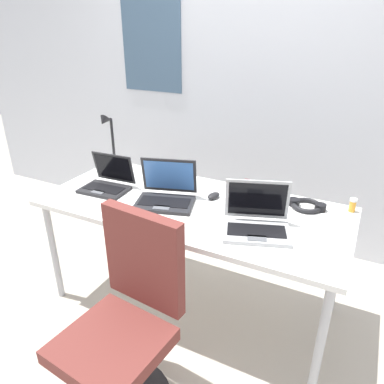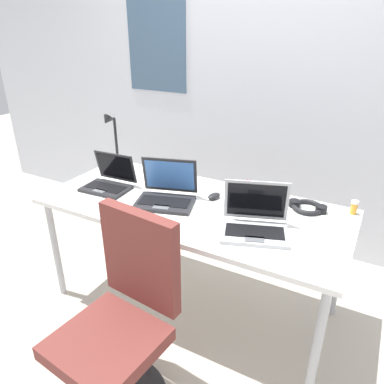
{
  "view_description": "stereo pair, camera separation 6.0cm",
  "coord_description": "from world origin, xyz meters",
  "px_view_note": "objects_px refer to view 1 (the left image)",
  "views": [
    {
      "loc": [
        0.87,
        -1.72,
        1.72
      ],
      "look_at": [
        0.0,
        0.0,
        0.82
      ],
      "focal_mm": 34.26,
      "sensor_mm": 36.0,
      "label": 1
    },
    {
      "loc": [
        0.92,
        -1.69,
        1.72
      ],
      "look_at": [
        0.0,
        0.0,
        0.82
      ],
      "focal_mm": 34.26,
      "sensor_mm": 36.0,
      "label": 2
    }
  ],
  "objects_px": {
    "laptop_mid_desk": "(166,194)",
    "headphones": "(307,205)",
    "desk_lamp": "(110,142)",
    "pill_bottle": "(353,205)",
    "book_stack": "(255,192)",
    "laptop_back_left": "(257,222)",
    "office_chair": "(124,336)",
    "laptop_by_keyboard": "(107,183)",
    "cell_phone": "(178,181)",
    "computer_mouse": "(214,196)"
  },
  "relations": [
    {
      "from": "computer_mouse",
      "to": "cell_phone",
      "type": "distance_m",
      "value": 0.34
    },
    {
      "from": "laptop_back_left",
      "to": "office_chair",
      "type": "relative_size",
      "value": 0.41
    },
    {
      "from": "office_chair",
      "to": "laptop_mid_desk",
      "type": "bearing_deg",
      "value": 104.03
    },
    {
      "from": "laptop_by_keyboard",
      "to": "cell_phone",
      "type": "bearing_deg",
      "value": 40.9
    },
    {
      "from": "book_stack",
      "to": "office_chair",
      "type": "height_order",
      "value": "office_chair"
    },
    {
      "from": "computer_mouse",
      "to": "pill_bottle",
      "type": "height_order",
      "value": "pill_bottle"
    },
    {
      "from": "pill_bottle",
      "to": "book_stack",
      "type": "relative_size",
      "value": 0.34
    },
    {
      "from": "cell_phone",
      "to": "office_chair",
      "type": "height_order",
      "value": "office_chair"
    },
    {
      "from": "laptop_back_left",
      "to": "cell_phone",
      "type": "relative_size",
      "value": 2.95
    },
    {
      "from": "desk_lamp",
      "to": "office_chair",
      "type": "distance_m",
      "value": 1.42
    },
    {
      "from": "headphones",
      "to": "laptop_by_keyboard",
      "type": "bearing_deg",
      "value": -165.51
    },
    {
      "from": "laptop_mid_desk",
      "to": "headphones",
      "type": "relative_size",
      "value": 1.88
    },
    {
      "from": "laptop_back_left",
      "to": "headphones",
      "type": "height_order",
      "value": "laptop_back_left"
    },
    {
      "from": "laptop_mid_desk",
      "to": "laptop_by_keyboard",
      "type": "distance_m",
      "value": 0.43
    },
    {
      "from": "laptop_mid_desk",
      "to": "laptop_by_keyboard",
      "type": "relative_size",
      "value": 1.32
    },
    {
      "from": "cell_phone",
      "to": "office_chair",
      "type": "distance_m",
      "value": 1.09
    },
    {
      "from": "book_stack",
      "to": "laptop_back_left",
      "type": "bearing_deg",
      "value": -71.21
    },
    {
      "from": "laptop_mid_desk",
      "to": "book_stack",
      "type": "bearing_deg",
      "value": 31.32
    },
    {
      "from": "headphones",
      "to": "pill_bottle",
      "type": "xyz_separation_m",
      "value": [
        0.24,
        0.07,
        0.03
      ]
    },
    {
      "from": "pill_bottle",
      "to": "book_stack",
      "type": "xyz_separation_m",
      "value": [
        -0.54,
        -0.09,
        0.0
      ]
    },
    {
      "from": "laptop_by_keyboard",
      "to": "pill_bottle",
      "type": "relative_size",
      "value": 3.85
    },
    {
      "from": "laptop_back_left",
      "to": "headphones",
      "type": "relative_size",
      "value": 1.88
    },
    {
      "from": "laptop_back_left",
      "to": "pill_bottle",
      "type": "height_order",
      "value": "laptop_back_left"
    },
    {
      "from": "laptop_by_keyboard",
      "to": "headphones",
      "type": "xyz_separation_m",
      "value": [
        1.2,
        0.31,
        -0.03
      ]
    },
    {
      "from": "desk_lamp",
      "to": "pill_bottle",
      "type": "bearing_deg",
      "value": 1.84
    },
    {
      "from": "computer_mouse",
      "to": "headphones",
      "type": "height_order",
      "value": "headphones"
    },
    {
      "from": "laptop_by_keyboard",
      "to": "book_stack",
      "type": "xyz_separation_m",
      "value": [
        0.89,
        0.29,
        -0.0
      ]
    },
    {
      "from": "laptop_by_keyboard",
      "to": "cell_phone",
      "type": "height_order",
      "value": "laptop_by_keyboard"
    },
    {
      "from": "laptop_back_left",
      "to": "laptop_by_keyboard",
      "type": "height_order",
      "value": "laptop_back_left"
    },
    {
      "from": "computer_mouse",
      "to": "office_chair",
      "type": "relative_size",
      "value": 0.1
    },
    {
      "from": "laptop_by_keyboard",
      "to": "pill_bottle",
      "type": "bearing_deg",
      "value": 14.8
    },
    {
      "from": "desk_lamp",
      "to": "computer_mouse",
      "type": "relative_size",
      "value": 4.17
    },
    {
      "from": "cell_phone",
      "to": "book_stack",
      "type": "height_order",
      "value": "book_stack"
    },
    {
      "from": "laptop_back_left",
      "to": "pill_bottle",
      "type": "distance_m",
      "value": 0.61
    },
    {
      "from": "cell_phone",
      "to": "office_chair",
      "type": "bearing_deg",
      "value": -108.9
    },
    {
      "from": "computer_mouse",
      "to": "office_chair",
      "type": "distance_m",
      "value": 0.95
    },
    {
      "from": "laptop_back_left",
      "to": "office_chair",
      "type": "bearing_deg",
      "value": -122.65
    },
    {
      "from": "desk_lamp",
      "to": "office_chair",
      "type": "bearing_deg",
      "value": -51.09
    },
    {
      "from": "desk_lamp",
      "to": "pill_bottle",
      "type": "distance_m",
      "value": 1.66
    },
    {
      "from": "laptop_back_left",
      "to": "laptop_by_keyboard",
      "type": "relative_size",
      "value": 1.32
    },
    {
      "from": "laptop_by_keyboard",
      "to": "office_chair",
      "type": "relative_size",
      "value": 0.31
    },
    {
      "from": "office_chair",
      "to": "laptop_by_keyboard",
      "type": "bearing_deg",
      "value": 131.12
    },
    {
      "from": "desk_lamp",
      "to": "laptop_by_keyboard",
      "type": "bearing_deg",
      "value": -56.31
    },
    {
      "from": "desk_lamp",
      "to": "laptop_by_keyboard",
      "type": "distance_m",
      "value": 0.42
    },
    {
      "from": "laptop_back_left",
      "to": "book_stack",
      "type": "xyz_separation_m",
      "value": [
        -0.12,
        0.35,
        -0.01
      ]
    },
    {
      "from": "laptop_back_left",
      "to": "pill_bottle",
      "type": "bearing_deg",
      "value": 46.42
    },
    {
      "from": "computer_mouse",
      "to": "book_stack",
      "type": "height_order",
      "value": "book_stack"
    },
    {
      "from": "desk_lamp",
      "to": "book_stack",
      "type": "bearing_deg",
      "value": -1.94
    },
    {
      "from": "computer_mouse",
      "to": "book_stack",
      "type": "distance_m",
      "value": 0.25
    },
    {
      "from": "laptop_mid_desk",
      "to": "pill_bottle",
      "type": "xyz_separation_m",
      "value": [
        1.0,
        0.37,
        -0.01
      ]
    }
  ]
}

